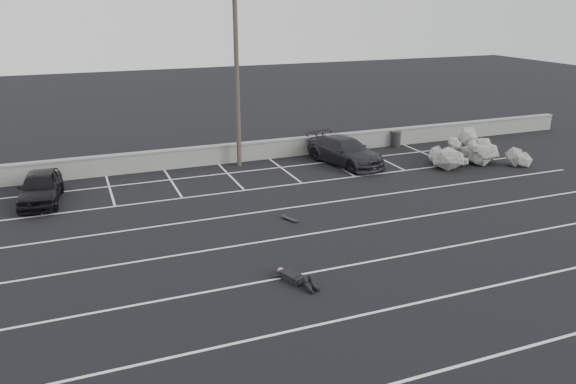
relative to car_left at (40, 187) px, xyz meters
name	(u,v)px	position (x,y,z in m)	size (l,w,h in m)	color
ground	(297,275)	(8.00, -10.83, -0.70)	(120.00, 120.00, 0.00)	black
seawall	(200,156)	(8.00, 3.17, -0.16)	(50.00, 0.45, 1.06)	gray
stall_lines	(253,228)	(7.92, -6.42, -0.70)	(36.00, 20.05, 0.01)	silver
car_left	(40,187)	(0.00, 0.00, 0.00)	(1.66, 4.13, 1.41)	black
car_right	(345,151)	(15.56, 0.48, 0.03)	(2.06, 5.07, 1.47)	black
utility_pole	(237,79)	(10.02, 2.37, 4.01)	(1.24, 0.25, 9.32)	#4C4238
trash_bin	(396,139)	(20.26, 2.77, -0.21)	(0.79, 0.79, 0.97)	#262629
riprap_pile	(470,155)	(21.97, -2.08, -0.19)	(5.47, 3.82, 1.32)	#9C9A92
person	(290,273)	(7.70, -11.01, -0.47)	(1.63, 2.51, 0.47)	black
skateboard	(290,219)	(9.61, -6.20, -0.64)	(0.45, 0.74, 0.09)	black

